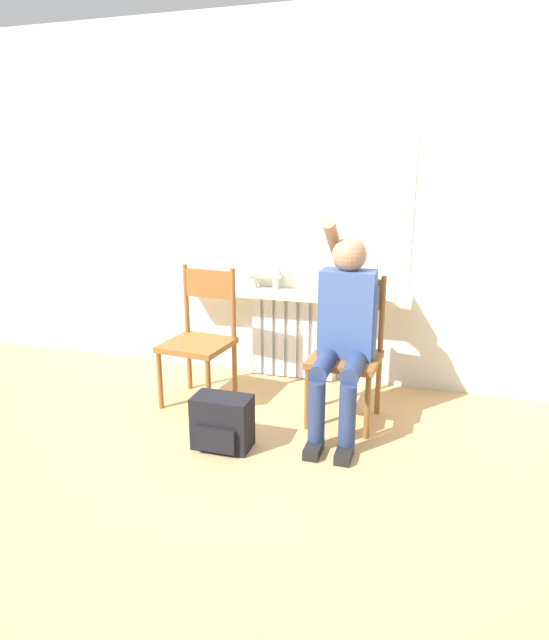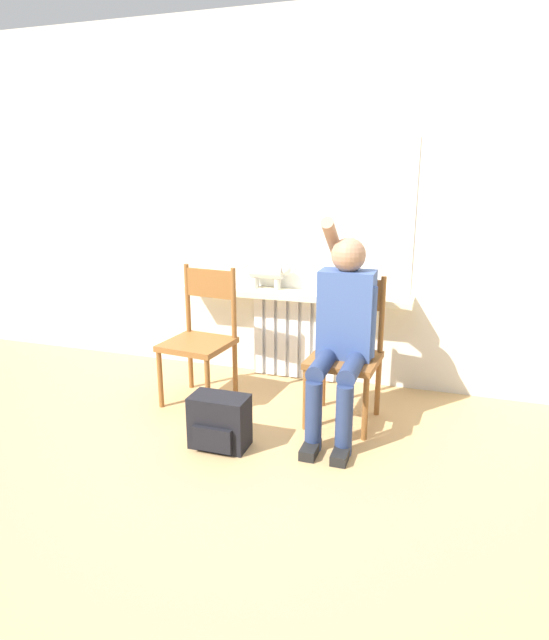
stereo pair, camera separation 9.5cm
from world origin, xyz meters
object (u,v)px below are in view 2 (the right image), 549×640
chair_left (201,336)px  backpack (219,422)px  chair_right (346,351)px  person (343,325)px  cat (269,271)px

chair_left → backpack: 0.79m
chair_left → chair_right: (1.03, 0.00, 0.00)m
person → backpack: size_ratio=3.89×
chair_right → cat: bearing=145.0°
cat → backpack: cat is taller
cat → backpack: (0.09, -1.18, -0.69)m
chair_left → cat: bearing=68.1°
backpack → chair_left: bearing=123.7°
chair_right → backpack: 0.93m
chair_left → backpack: size_ratio=2.78×
chair_right → cat: 1.00m
chair_left → backpack: (0.40, -0.60, -0.32)m
chair_left → cat: 0.75m
chair_left → person: bearing=-0.5°
chair_left → chair_right: same height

